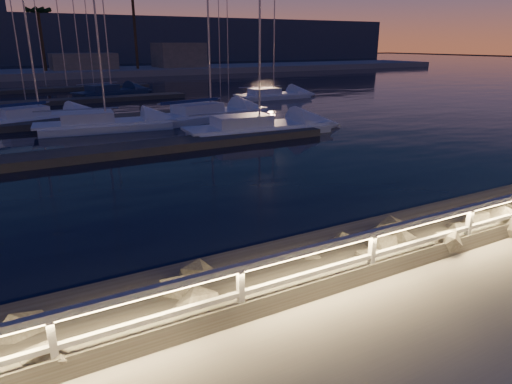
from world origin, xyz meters
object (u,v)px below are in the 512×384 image
guard_rail (330,255)px  sailboat_g (208,113)px  sailboat_d (256,127)px  sailboat_k (110,91)px  sailboat_f (37,117)px  sailboat_c (103,123)px  sailboat_l (272,95)px

guard_rail → sailboat_g: 24.80m
guard_rail → sailboat_g: sailboat_g is taller
sailboat_d → sailboat_k: bearing=100.6°
sailboat_d → sailboat_g: (-0.34, 6.26, 0.01)m
guard_rail → sailboat_f: size_ratio=3.40×
guard_rail → sailboat_f: 28.00m
sailboat_f → sailboat_c: bearing=-72.5°
guard_rail → sailboat_g: (7.69, 23.56, -0.92)m
sailboat_d → sailboat_l: sailboat_d is taller
sailboat_l → sailboat_k: bearing=142.4°
sailboat_c → sailboat_f: bearing=131.4°
sailboat_d → sailboat_l: size_ratio=1.16×
sailboat_k → sailboat_g: bearing=-104.7°
guard_rail → sailboat_d: size_ratio=2.90×
guard_rail → sailboat_d: bearing=65.1°
sailboat_d → sailboat_c: bearing=147.3°
sailboat_c → sailboat_d: bearing=-29.3°
sailboat_l → sailboat_c: bearing=-151.8°
sailboat_g → sailboat_k: size_ratio=1.09×
sailboat_c → sailboat_l: (17.73, 9.15, -0.04)m
sailboat_g → sailboat_l: sailboat_g is taller
sailboat_l → sailboat_g: bearing=-139.5°
sailboat_c → sailboat_k: sailboat_c is taller
sailboat_c → sailboat_g: size_ratio=0.96×
guard_rail → sailboat_f: bearing=96.1°
guard_rail → sailboat_l: (18.06, 32.13, -0.98)m
sailboat_c → sailboat_g: 7.38m
sailboat_c → sailboat_k: 20.08m
sailboat_d → sailboat_f: sailboat_d is taller
guard_rail → sailboat_l: 36.87m
sailboat_c → sailboat_d: 9.56m
sailboat_g → sailboat_k: 19.14m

